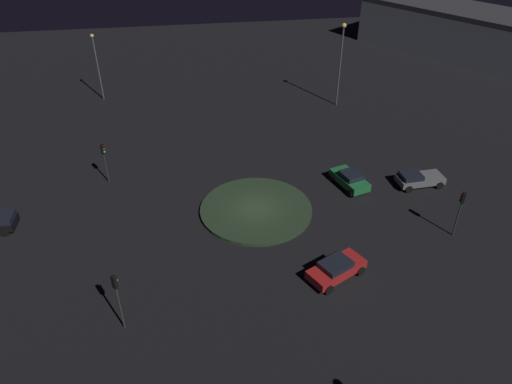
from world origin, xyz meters
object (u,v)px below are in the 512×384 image
at_px(traffic_light_northeast, 117,292).
at_px(streetlamp_southeast, 97,61).
at_px(car_red, 336,269).
at_px(streetlamp_southwest, 341,53).
at_px(traffic_light_southeast, 104,156).
at_px(store_building, 469,34).
at_px(car_green, 350,179).
at_px(traffic_light_west, 461,205).
at_px(car_grey, 418,179).

bearing_deg(traffic_light_northeast, streetlamp_southeast, 50.27).
relative_size(car_red, streetlamp_southeast, 0.58).
bearing_deg(streetlamp_southwest, traffic_light_northeast, 53.10).
distance_m(car_red, streetlamp_southwest, 30.12).
relative_size(traffic_light_northeast, traffic_light_southeast, 1.14).
bearing_deg(traffic_light_northeast, store_building, -3.85).
relative_size(streetlamp_southwest, store_building, 0.30).
xyz_separation_m(car_green, streetlamp_southwest, (-4.09, -17.41, 5.50)).
height_order(car_red, traffic_light_west, traffic_light_west).
height_order(traffic_light_west, streetlamp_southwest, streetlamp_southwest).
bearing_deg(car_green, traffic_light_west, 19.19).
relative_size(traffic_light_northeast, streetlamp_southwest, 0.46).
bearing_deg(traffic_light_northeast, traffic_light_southeast, 50.90).
bearing_deg(car_green, car_grey, 65.62).
bearing_deg(traffic_light_west, car_grey, -71.70).
distance_m(car_red, store_building, 53.66).
distance_m(car_green, car_grey, 6.18).
bearing_deg(traffic_light_northeast, streetlamp_southwest, 5.79).
bearing_deg(streetlamp_southeast, traffic_light_west, 133.21).
height_order(car_green, traffic_light_northeast, traffic_light_northeast).
bearing_deg(car_red, streetlamp_southwest, -134.21).
xyz_separation_m(traffic_light_southeast, store_building, (-49.62, -27.30, 0.67)).
relative_size(car_red, traffic_light_northeast, 1.04).
xyz_separation_m(car_green, traffic_light_west, (-5.80, 7.90, 2.09)).
bearing_deg(car_grey, traffic_light_west, -95.58).
bearing_deg(traffic_light_west, streetlamp_southeast, -25.87).
bearing_deg(traffic_light_northeast, car_red, -38.30).
distance_m(car_red, car_grey, 14.74).
relative_size(car_green, streetlamp_southwest, 0.44).
bearing_deg(car_grey, streetlamp_southwest, 93.44).
xyz_separation_m(car_red, streetlamp_southeast, (19.20, -34.50, 4.07)).
distance_m(car_green, store_building, 42.36).
relative_size(traffic_light_southeast, streetlamp_southwest, 0.40).
bearing_deg(car_green, streetlamp_southwest, 149.67).
relative_size(traffic_light_northeast, traffic_light_west, 1.10).
bearing_deg(streetlamp_southeast, car_grey, 140.83).
xyz_separation_m(streetlamp_southeast, store_building, (-52.01, -7.88, -1.41)).
relative_size(car_red, streetlamp_southwest, 0.48).
distance_m(car_green, streetlamp_southwest, 18.71).
height_order(traffic_light_northeast, streetlamp_southeast, streetlamp_southeast).
relative_size(car_red, store_building, 0.14).
relative_size(car_green, store_building, 0.13).
bearing_deg(streetlamp_southwest, car_green, 76.79).
bearing_deg(streetlamp_southwest, streetlamp_southeast, -12.50).
xyz_separation_m(car_green, car_grey, (-6.13, 0.78, -0.07)).
bearing_deg(car_grey, traffic_light_northeast, -156.59).
distance_m(streetlamp_southwest, store_building, 28.08).
height_order(car_green, store_building, store_building).
distance_m(car_green, streetlamp_southeast, 33.73).
xyz_separation_m(car_green, streetlamp_southeast, (23.77, -23.58, 4.07)).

